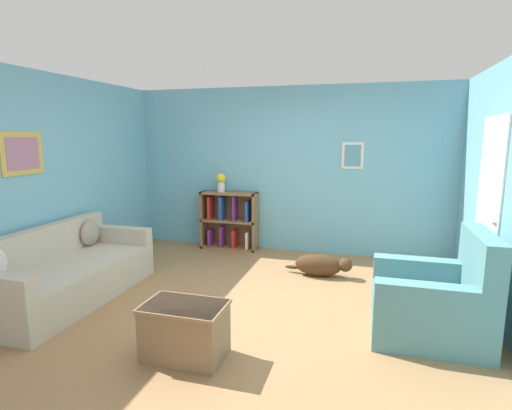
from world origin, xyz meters
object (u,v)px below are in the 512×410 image
couch (65,274)px  recliner_chair (437,301)px  dog (321,265)px  coffee_table (185,329)px  vase (221,182)px  bookshelf (230,221)px

couch → recliner_chair: bearing=3.2°
dog → recliner_chair: bearing=-47.3°
coffee_table → dog: bearing=69.3°
coffee_table → recliner_chair: bearing=25.1°
couch → dog: bearing=29.5°
recliner_chair → dog: (-1.22, 1.32, -0.19)m
couch → vase: size_ratio=6.87×
recliner_chair → coffee_table: (-2.08, -0.97, -0.09)m
couch → coffee_table: couch is taller
coffee_table → vase: size_ratio=2.27×
coffee_table → dog: size_ratio=0.76×
couch → recliner_chair: recliner_chair is taller
dog → vase: bearing=152.4°
vase → couch: bearing=-111.8°
recliner_chair → coffee_table: size_ratio=1.47×
bookshelf → vase: bearing=-170.7°
bookshelf → dog: (1.61, -0.93, -0.31)m
coffee_table → dog: coffee_table is taller
bookshelf → vase: (-0.13, -0.02, 0.65)m
dog → vase: 2.19m
couch → vase: bearing=68.2°
coffee_table → vase: 3.43m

